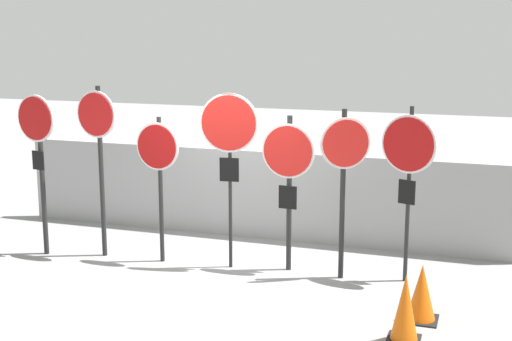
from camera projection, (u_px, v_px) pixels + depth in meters
The scene contains 11 objects.
ground_plane at pixel (222, 267), 10.31m from camera, with size 40.00×40.00×0.00m, color gray.
fence_back at pixel (257, 194), 11.64m from camera, with size 8.35×0.12×1.45m.
stop_sign_0 at pixel (38, 142), 10.55m from camera, with size 0.69×0.18×2.45m.
stop_sign_1 at pixel (98, 137), 10.46m from camera, with size 0.69×0.17×2.58m.
stop_sign_2 at pixel (158, 160), 10.24m from camera, with size 0.69×0.15×2.15m.
stop_sign_3 at pixel (229, 136), 9.90m from camera, with size 0.83×0.15×2.53m.
stop_sign_4 at pixel (288, 166), 9.87m from camera, with size 0.76×0.15×2.22m.
stop_sign_5 at pixel (344, 162), 9.51m from camera, with size 0.61×0.37×2.35m.
stop_sign_6 at pixel (408, 158), 9.38m from camera, with size 0.74×0.28×2.40m.
traffic_cone_0 at pixel (405, 308), 7.83m from camera, with size 0.36×0.36×0.77m.
traffic_cone_1 at pixel (422, 293), 8.38m from camera, with size 0.41×0.41×0.69m.
Camera 1 is at (3.58, -9.17, 3.40)m, focal length 50.00 mm.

